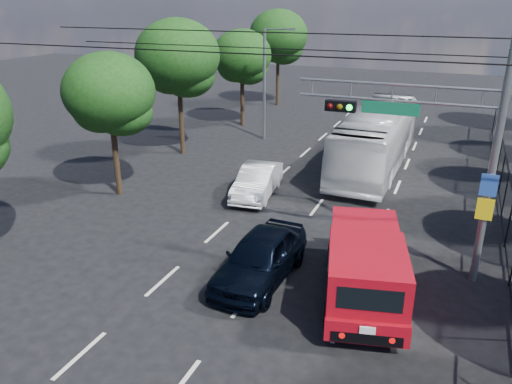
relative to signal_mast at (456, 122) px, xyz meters
The scene contains 13 objects.
lane_markings 9.56m from the signal_mast, 131.33° to the left, with size 6.12×38.00×0.01m.
signal_mast is the anchor object (origin of this frame).
streetlight_left 18.24m from the signal_mast, 129.66° to the left, with size 2.09×0.22×7.08m.
utility_wires 5.71m from the signal_mast, behind, with size 22.00×5.04×0.74m.
fence_right 6.37m from the signal_mast, 61.03° to the left, with size 0.06×34.03×2.00m.
tree_left_b 14.62m from the signal_mast, behind, with size 4.08×4.08×6.63m.
tree_left_c 17.57m from the signal_mast, 149.06° to the left, with size 4.80×4.80×7.80m.
tree_left_d 22.48m from the signal_mast, 130.73° to the left, with size 4.20×4.20×6.83m.
tree_left_e 29.12m from the signal_mast, 120.71° to the left, with size 4.92×4.92×7.99m.
red_pickup 5.17m from the signal_mast, 127.97° to the right, with size 3.42×6.31×2.23m.
navy_hatchback 7.42m from the signal_mast, 153.61° to the right, with size 1.93×4.80×1.63m, color black.
white_bus 11.96m from the signal_mast, 110.14° to the left, with size 2.79×11.92×3.32m, color silver.
white_van 10.42m from the signal_mast, 152.40° to the left, with size 1.53×4.38×1.44m, color silver.
Camera 1 is at (5.33, -8.08, 8.73)m, focal length 35.00 mm.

